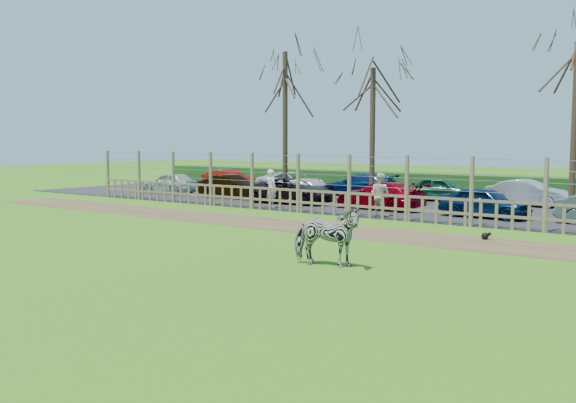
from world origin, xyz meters
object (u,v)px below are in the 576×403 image
Objects in this scene: tree_right at (576,86)px; car_7 at (229,179)px; tree_mid at (373,102)px; car_3 at (380,195)px; car_11 at (528,193)px; car_9 at (359,185)px; car_8 at (292,182)px; car_4 at (485,202)px; car_1 at (231,186)px; tree_left at (285,90)px; car_0 at (171,183)px; visitor_a at (271,189)px; car_2 at (292,191)px; car_10 at (442,189)px; visitor_b at (380,195)px; crow at (485,236)px; zebra at (326,236)px.

car_7 is (-20.54, 2.08, -4.60)m from tree_right.
tree_mid is 5.24m from car_3.
car_11 is at bearing 22.20° from tree_mid.
car_3 is 6.85m from car_9.
car_4 is at bearing -107.96° from car_8.
tree_left is at bearing -63.60° from car_1.
car_9 is at bearing 117.98° from car_0.
tree_left is at bearing -47.39° from visitor_a.
car_2 is 1.23× the size of car_4.
visitor_a reaches higher than car_7.
tree_mid is 8.55m from car_1.
car_10 is at bearing -62.82° from car_1.
car_4 is at bearing -144.55° from visitor_b.
car_7 is 18.19m from car_11.
car_10 is at bearing 118.97° from crow.
visitor_b is 2.66m from car_3.
zebra is 21.46m from car_8.
tree_left is 6.56m from visitor_a.
tree_mid is at bearing 115.77° from car_11.
car_8 is (-15.50, 1.85, -4.60)m from tree_right.
car_1 and car_7 have the same top height.
car_7 is (-4.47, 4.86, 0.00)m from car_1.
tree_right is at bearing 3.18° from tree_mid.
car_7 is at bearing 77.45° from car_4.
visitor_a is at bearing -154.08° from tree_right.
zebra reaches higher than car_9.
visitor_a reaches higher than car_10.
car_4 and car_9 have the same top height.
tree_mid is at bearing -176.82° from tree_right.
car_8 is at bearing 23.08° from zebra.
car_2 is at bearing 93.03° from car_4.
tree_mid is at bearing -102.21° from car_7.
tree_right is at bearing -80.22° from car_1.
zebra is 25.05m from car_7.
car_4 is (18.27, -0.66, 0.00)m from car_0.
tree_left is 2.16× the size of car_11.
car_2 is (-2.87, -2.66, -4.23)m from tree_mid.
car_0 is at bearing -2.75° from visitor_a.
car_1 is 0.84× the size of car_2.
car_2 is 4.67m from car_3.
tree_mid is at bearing 136.08° from crow.
tree_mid reaches higher than car_11.
tree_right reaches higher than zebra.
car_7 is at bearing 174.21° from tree_right.
car_0 is 0.82× the size of car_2.
car_3 is at bearing 140.77° from car_11.
tree_right is 9.07m from car_3.
zebra is at bearing -98.55° from tree_right.
car_3 is (-7.21, -3.03, -4.60)m from tree_right.
car_1 is at bearing 159.33° from crow.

